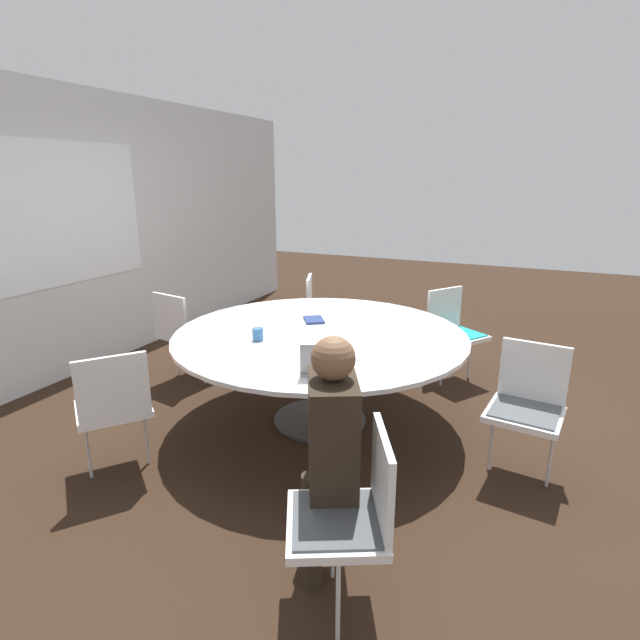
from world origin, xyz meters
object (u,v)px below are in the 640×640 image
at_px(chair_4, 182,329).
at_px(spiral_notebook, 314,320).
at_px(coffee_cup, 258,334).
at_px(chair_1, 528,400).
at_px(laptop, 325,365).
at_px(chair_2, 453,327).
at_px(person_0, 329,440).
at_px(chair_0, 352,509).
at_px(chair_3, 321,309).
at_px(chair_5, 113,402).

relative_size(chair_4, spiral_notebook, 3.38).
bearing_deg(coffee_cup, chair_1, -82.82).
bearing_deg(laptop, chair_2, -128.48).
distance_m(chair_1, spiral_notebook, 1.74).
height_order(person_0, laptop, person_0).
bearing_deg(chair_0, chair_3, -0.03).
relative_size(chair_5, person_0, 0.71).
bearing_deg(coffee_cup, laptop, -118.13).
xyz_separation_m(chair_4, laptop, (-0.93, -1.85, 0.27)).
xyz_separation_m(chair_2, person_0, (-2.69, 0.11, 0.19)).
relative_size(person_0, spiral_notebook, 4.73).
xyz_separation_m(chair_1, spiral_notebook, (0.39, 1.68, 0.23)).
xyz_separation_m(chair_1, person_0, (-1.28, 0.82, 0.19)).
xyz_separation_m(person_0, spiral_notebook, (1.67, 0.86, 0.03)).
bearing_deg(person_0, chair_1, -58.94).
height_order(chair_3, coffee_cup, chair_3).
bearing_deg(chair_1, coffee_cup, 14.50).
bearing_deg(spiral_notebook, chair_3, 21.20).
xyz_separation_m(chair_0, chair_4, (1.79, 2.36, 0.00)).
bearing_deg(chair_3, coffee_cup, -12.24).
bearing_deg(chair_1, chair_3, -28.18).
distance_m(chair_5, coffee_cup, 1.06).
height_order(person_0, spiral_notebook, person_0).
distance_m(chair_0, spiral_notebook, 2.13).
relative_size(chair_2, person_0, 0.71).
xyz_separation_m(laptop, coffee_cup, (0.37, 0.69, -0.01)).
relative_size(chair_3, chair_4, 1.00).
bearing_deg(laptop, coffee_cup, -54.52).
bearing_deg(person_0, chair_5, 56.98).
height_order(chair_2, chair_4, same).
bearing_deg(chair_2, chair_3, -59.71).
bearing_deg(coffee_cup, chair_5, 148.29).
xyz_separation_m(chair_0, person_0, (0.18, 0.18, 0.19)).
relative_size(chair_1, laptop, 2.33).
relative_size(chair_0, chair_2, 1.00).
height_order(chair_0, spiral_notebook, chair_0).
relative_size(chair_2, chair_5, 1.00).
height_order(laptop, coffee_cup, laptop).
xyz_separation_m(chair_3, chair_4, (-1.18, 0.89, 0.00)).
relative_size(chair_4, person_0, 0.71).
xyz_separation_m(chair_5, person_0, (-0.18, -1.55, 0.19)).
distance_m(chair_5, laptop, 1.36).
bearing_deg(laptop, spiral_notebook, -88.03).
bearing_deg(chair_3, laptop, 3.50).
height_order(chair_2, coffee_cup, chair_2).
height_order(chair_0, chair_1, same).
xyz_separation_m(chair_3, coffee_cup, (-1.73, -0.27, 0.26)).
relative_size(chair_4, laptop, 2.33).
bearing_deg(person_0, chair_2, -28.72).
relative_size(chair_0, coffee_cup, 9.39).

